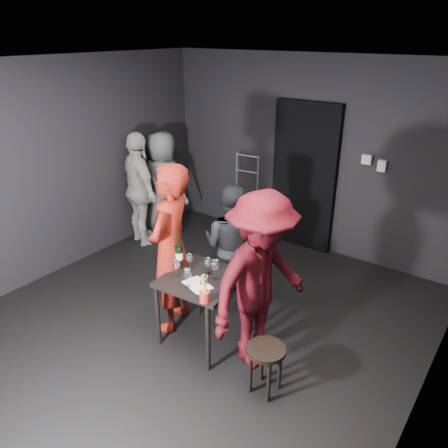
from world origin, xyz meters
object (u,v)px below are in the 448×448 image
Objects in this scene: bystander_grey at (163,180)px; breadstick_cup at (205,289)px; tasting_table at (202,286)px; wine_bottle at (179,256)px; woman_black at (232,247)px; bystander_cream at (139,183)px; hand_truck at (245,220)px; stool at (266,357)px; man_maroon at (261,268)px; server_red at (170,233)px.

bystander_grey is 5.92× the size of breadstick_cup.
tasting_table is 2.18× the size of wine_bottle.
woman_black is 2.05m from bystander_cream.
bystander_grey is (-1.04, -0.70, 0.63)m from hand_truck.
tasting_table is 0.40× the size of bystander_cream.
tasting_table is 0.48m from breadstick_cup.
woman_black is 1.19m from breadstick_cup.
stool is at bearing 128.86° from woman_black.
stool is 0.23× the size of man_maroon.
hand_truck is 0.67× the size of bystander_cream.
hand_truck is 0.63× the size of man_maroon.
server_red is 1.56× the size of woman_black.
man_maroon is at bearing 130.50° from stool.
tasting_table is 0.44× the size of bystander_grey.
breadstick_cup is (2.43, -2.03, 0.02)m from bystander_grey.
server_red is at bearing 154.49° from breadstick_cup.
bystander_grey reaches higher than hand_truck.
hand_truck is 2.63m from server_red.
woman_black is at bearing 113.68° from breadstick_cup.
woman_black is (0.25, 0.73, -0.39)m from server_red.
man_maroon is 1.08× the size of bystander_cream.
wine_bottle reaches higher than tasting_table.
stool is 0.27× the size of bystander_grey.
breadstick_cup is at bearing 168.34° from bystander_cream.
bystander_cream reaches higher than wine_bottle.
woman_black is 2.19m from bystander_grey.
wine_bottle is at bearing 72.51° from woman_black.
stool is 1.32m from wine_bottle.
server_red is at bearing 129.70° from bystander_grey.
breadstick_cup is at bearing -70.71° from hand_truck.
hand_truck reaches higher than tasting_table.
tasting_table reaches higher than stool.
man_maroon is 3.21m from bystander_grey.
wine_bottle is at bearing 176.93° from tasting_table.
man_maroon is at bearing 4.79° from wine_bottle.
man_maroon is at bearing -61.26° from hand_truck.
server_red is (-0.44, 0.03, 0.44)m from tasting_table.
bystander_grey reaches higher than tasting_table.
tasting_table is at bearing 135.60° from bystander_grey.
stool is 1.50m from woman_black.
man_maroon is at bearing 76.04° from server_red.
woman_black is at bearing 103.83° from tasting_table.
bystander_grey is (-3.03, 1.95, 0.48)m from stool.
breadstick_cup is (-0.60, -0.09, 0.51)m from stool.
man_maroon is at bearing 178.22° from bystander_cream.
man_maroon is 7.01× the size of breadstick_cup.
bystander_grey is at bearing -153.88° from hand_truck.
hand_truck reaches higher than stool.
bystander_cream is at bearing 82.42° from bystander_grey.
woman_black is 0.75× the size of bystander_cream.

